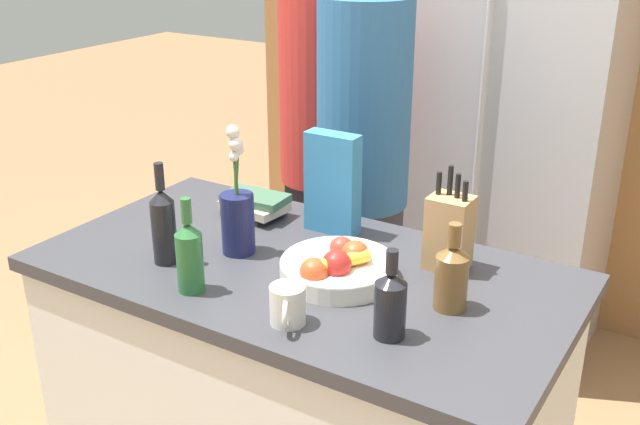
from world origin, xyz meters
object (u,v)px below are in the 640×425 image
at_px(book_stack, 254,205).
at_px(bottle_oil, 163,224).
at_px(bottle_water, 390,303).
at_px(cereal_box, 333,183).
at_px(bottle_vinegar, 451,276).
at_px(flower_vase, 238,215).
at_px(knife_block, 449,232).
at_px(person_at_sink, 322,141).
at_px(bottle_wine, 189,255).
at_px(refrigerator, 520,125).
at_px(person_in_blue, 363,161).
at_px(fruit_bowl, 338,266).
at_px(coffee_mug, 288,305).

bearing_deg(book_stack, bottle_oil, -91.66).
bearing_deg(bottle_oil, bottle_water, -1.54).
xyz_separation_m(cereal_box, bottle_vinegar, (0.47, -0.24, -0.06)).
bearing_deg(flower_vase, bottle_oil, -129.93).
relative_size(knife_block, bottle_oil, 0.99).
height_order(cereal_box, bottle_oil, cereal_box).
bearing_deg(person_at_sink, bottle_wine, -90.88).
xyz_separation_m(refrigerator, cereal_box, (-0.19, -1.13, 0.07)).
relative_size(bottle_water, person_in_blue, 0.12).
relative_size(bottle_vinegar, person_in_blue, 0.13).
bearing_deg(bottle_water, fruit_bowl, 143.14).
distance_m(fruit_bowl, book_stack, 0.49).
bearing_deg(coffee_mug, cereal_box, 110.01).
bearing_deg(knife_block, person_in_blue, 138.65).
distance_m(knife_block, person_at_sink, 0.94).
distance_m(knife_block, bottle_vinegar, 0.22).
bearing_deg(bottle_water, person_at_sink, 128.64).
distance_m(fruit_bowl, bottle_wine, 0.38).
xyz_separation_m(refrigerator, bottle_vinegar, (0.28, -1.38, 0.01)).
bearing_deg(flower_vase, knife_block, 22.18).
distance_m(bottle_vinegar, person_in_blue, 0.86).
bearing_deg(person_in_blue, person_at_sink, 166.90).
distance_m(bottle_vinegar, bottle_wine, 0.63).
distance_m(fruit_bowl, bottle_water, 0.30).
bearing_deg(bottle_vinegar, knife_block, 114.29).
xyz_separation_m(cereal_box, bottle_wine, (-0.11, -0.50, -0.05)).
distance_m(knife_block, flower_vase, 0.57).
distance_m(book_stack, person_in_blue, 0.45).
height_order(cereal_box, person_in_blue, person_in_blue).
bearing_deg(knife_block, bottle_water, -86.27).
distance_m(refrigerator, bottle_oil, 1.61).
height_order(book_stack, bottle_wine, bottle_wine).
xyz_separation_m(fruit_bowl, bottle_wine, (-0.28, -0.24, 0.06)).
bearing_deg(fruit_bowl, bottle_water, -36.86).
relative_size(coffee_mug, person_in_blue, 0.07).
bearing_deg(bottle_wine, person_at_sink, 103.89).
bearing_deg(bottle_wine, bottle_oil, 152.19).
relative_size(bottle_wine, person_at_sink, 0.14).
height_order(refrigerator, bottle_vinegar, refrigerator).
bearing_deg(bottle_oil, flower_vase, 50.07).
height_order(refrigerator, person_in_blue, refrigerator).
distance_m(knife_block, person_in_blue, 0.66).
xyz_separation_m(bottle_oil, person_in_blue, (0.16, 0.80, -0.03)).
xyz_separation_m(coffee_mug, person_at_sink, (-0.55, 1.04, 0.03)).
relative_size(coffee_mug, bottle_wine, 0.46).
distance_m(bottle_oil, bottle_vinegar, 0.76).
bearing_deg(book_stack, cereal_box, 6.13).
xyz_separation_m(coffee_mug, bottle_oil, (-0.46, 0.09, 0.06)).
relative_size(refrigerator, person_at_sink, 1.14).
distance_m(bottle_oil, person_in_blue, 0.82).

